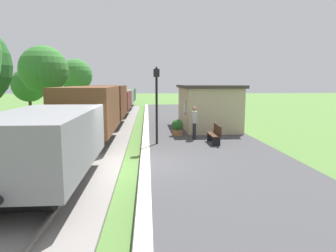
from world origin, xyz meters
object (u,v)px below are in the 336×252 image
lamp_post_near (157,91)px  tree_field_left (29,85)px  freight_train (111,104)px  station_hut (207,106)px  potted_planter (177,127)px  bench_down_platform (188,114)px  tree_field_distant (76,75)px  person_waiting (194,121)px  tree_trackside_far (44,70)px  bench_near_hut (215,134)px

lamp_post_near → tree_field_left: tree_field_left is taller
freight_train → station_hut: (6.80, -5.21, 0.15)m
lamp_post_near → potted_planter: bearing=60.8°
freight_train → bench_down_platform: 6.27m
tree_field_distant → person_waiting: bearing=-63.1°
freight_train → tree_trackside_far: (-4.61, -1.68, 2.59)m
tree_field_distant → tree_trackside_far: bearing=-86.4°
freight_train → tree_field_left: bearing=151.7°
potted_planter → tree_trackside_far: tree_trackside_far is taller
station_hut → bench_near_hut: size_ratio=3.87×
person_waiting → lamp_post_near: 2.78m
bench_near_hut → tree_field_left: tree_field_left is taller
bench_near_hut → tree_field_distant: bearing=117.5°
lamp_post_near → tree_trackside_far: size_ratio=0.63×
person_waiting → lamp_post_near: bearing=25.9°
station_hut → tree_field_distant: 21.38m
freight_train → potted_planter: freight_train is taller
potted_planter → lamp_post_near: lamp_post_near is taller
person_waiting → tree_trackside_far: bearing=-39.2°
tree_field_distant → lamp_post_near: bearing=-68.4°
lamp_post_near → tree_field_distant: bearing=111.6°
bench_down_platform → tree_field_distant: bearing=132.1°
station_hut → tree_field_distant: (-12.28, 17.34, 2.40)m
person_waiting → lamp_post_near: size_ratio=0.46×
station_hut → tree_field_left: 17.63m
lamp_post_near → tree_field_left: (-11.33, 14.51, 0.16)m
bench_near_hut → potted_planter: potted_planter is taller
bench_near_hut → potted_planter: bearing=125.6°
tree_trackside_far → lamp_post_near: bearing=-47.0°
bench_down_platform → tree_field_distant: tree_field_distant is taller
bench_down_platform → person_waiting: size_ratio=0.88×
bench_near_hut → tree_field_distant: (-11.65, 22.42, 3.33)m
bench_down_platform → bench_near_hut: bearing=-90.0°
bench_near_hut → bench_down_platform: (0.00, 9.53, 0.00)m
person_waiting → potted_planter: (-0.78, 1.10, -0.46)m
station_hut → tree_field_left: tree_field_left is taller
station_hut → tree_trackside_far: 12.19m
station_hut → tree_field_distant: bearing=125.3°
tree_trackside_far → tree_field_distant: (-0.87, 13.81, -0.04)m
lamp_post_near → tree_field_distant: size_ratio=0.62×
tree_field_left → tree_field_distant: bearing=72.2°
person_waiting → tree_trackside_far: 12.76m
lamp_post_near → bench_down_platform: bearing=73.3°
bench_down_platform → lamp_post_near: size_ratio=0.41×
station_hut → potted_planter: bearing=-128.4°
potted_planter → tree_field_left: bearing=135.5°
lamp_post_near → tree_trackside_far: bearing=133.0°
freight_train → potted_planter: 9.27m
tree_trackside_far → tree_field_left: size_ratio=1.29×
person_waiting → freight_train: bearing=-62.0°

